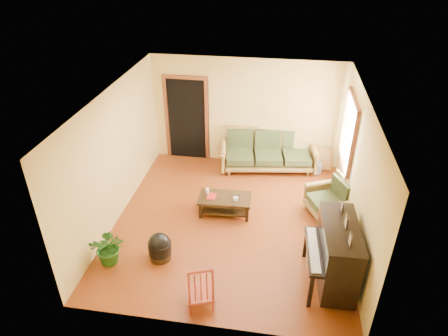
% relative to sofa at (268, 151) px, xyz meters
% --- Properties ---
extents(floor, '(5.00, 5.00, 0.00)m').
position_rel_sofa_xyz_m(floor, '(-0.59, -2.17, -0.48)').
color(floor, '#5A220B').
rests_on(floor, ground).
extents(doorway, '(1.08, 0.16, 2.05)m').
position_rel_sofa_xyz_m(doorway, '(-2.04, 0.31, 0.54)').
color(doorway, black).
rests_on(doorway, floor).
extents(window, '(0.12, 1.36, 1.46)m').
position_rel_sofa_xyz_m(window, '(1.62, -0.87, 1.02)').
color(window, white).
rests_on(window, right_wall).
extents(sofa, '(2.36, 1.25, 0.96)m').
position_rel_sofa_xyz_m(sofa, '(0.00, 0.00, 0.00)').
color(sofa, olive).
rests_on(sofa, floor).
extents(coffee_table, '(1.07, 0.61, 0.38)m').
position_rel_sofa_xyz_m(coffee_table, '(-0.75, -1.91, -0.29)').
color(coffee_table, black).
rests_on(coffee_table, floor).
extents(armchair, '(1.06, 1.08, 0.83)m').
position_rel_sofa_xyz_m(armchair, '(1.28, -1.64, -0.06)').
color(armchair, olive).
rests_on(armchair, floor).
extents(piano, '(0.82, 1.33, 1.14)m').
position_rel_sofa_xyz_m(piano, '(1.29, -3.49, 0.09)').
color(piano, black).
rests_on(piano, floor).
extents(footstool, '(0.51, 0.51, 0.39)m').
position_rel_sofa_xyz_m(footstool, '(-1.67, -3.39, -0.29)').
color(footstool, black).
rests_on(footstool, floor).
extents(red_chair, '(0.53, 0.56, 0.87)m').
position_rel_sofa_xyz_m(red_chair, '(-0.77, -4.27, -0.05)').
color(red_chair, maroon).
rests_on(red_chair, floor).
extents(leaning_frame, '(0.43, 0.10, 0.57)m').
position_rel_sofa_xyz_m(leaning_frame, '(1.32, 0.18, -0.20)').
color(leaning_frame, '#B7873D').
rests_on(leaning_frame, floor).
extents(ceramic_crock, '(0.25, 0.25, 0.26)m').
position_rel_sofa_xyz_m(ceramic_crock, '(1.19, -0.01, -0.35)').
color(ceramic_crock, '#374AA6').
rests_on(ceramic_crock, floor).
extents(potted_plant, '(0.67, 0.61, 0.67)m').
position_rel_sofa_xyz_m(potted_plant, '(-2.49, -3.62, -0.15)').
color(potted_plant, '#1F5317').
rests_on(potted_plant, floor).
extents(book, '(0.19, 0.24, 0.02)m').
position_rel_sofa_xyz_m(book, '(-1.10, -1.93, -0.09)').
color(book, maroon).
rests_on(book, coffee_table).
extents(candle, '(0.09, 0.09, 0.12)m').
position_rel_sofa_xyz_m(candle, '(-1.12, -1.83, -0.04)').
color(candle, white).
rests_on(candle, coffee_table).
extents(glass_jar, '(0.11, 0.11, 0.07)m').
position_rel_sofa_xyz_m(glass_jar, '(-0.52, -1.97, -0.07)').
color(glass_jar, white).
rests_on(glass_jar, coffee_table).
extents(remote, '(0.14, 0.08, 0.01)m').
position_rel_sofa_xyz_m(remote, '(-0.54, -1.83, -0.09)').
color(remote, black).
rests_on(remote, coffee_table).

